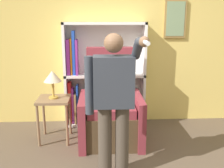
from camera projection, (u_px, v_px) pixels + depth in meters
wall_back at (118, 39)px, 4.30m from camera, size 8.00×0.11×2.80m
bookcase at (98, 76)px, 4.27m from camera, size 1.30×0.28×1.68m
armchair at (111, 113)px, 3.78m from camera, size 0.88×0.83×1.33m
person_standing at (113, 99)px, 2.75m from camera, size 0.57×0.78×1.60m
side_table at (54, 106)px, 3.74m from camera, size 0.45×0.45×0.64m
table_lamp at (52, 77)px, 3.64m from camera, size 0.25×0.25×0.40m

